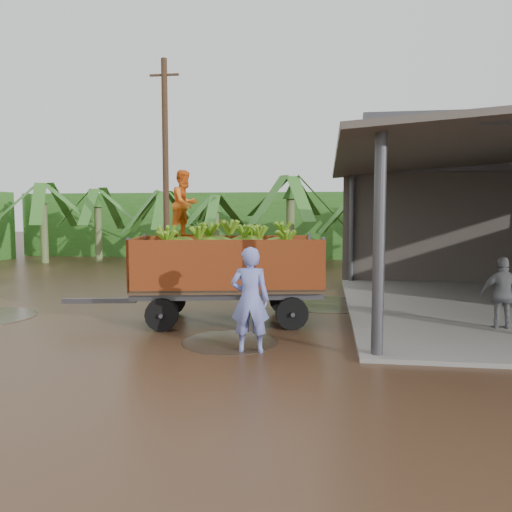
{
  "coord_description": "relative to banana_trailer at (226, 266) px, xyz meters",
  "views": [
    {
      "loc": [
        4.43,
        -12.22,
        2.47
      ],
      "look_at": [
        2.79,
        -0.67,
        1.47
      ],
      "focal_mm": 35.0,
      "sensor_mm": 36.0,
      "label": 1
    }
  ],
  "objects": [
    {
      "name": "ground",
      "position": [
        -2.17,
        1.16,
        -1.27
      ],
      "size": [
        100.0,
        100.0,
        0.0
      ],
      "primitive_type": "plane",
      "color": "black",
      "rests_on": "ground"
    },
    {
      "name": "man_blue",
      "position": [
        0.92,
        -2.42,
        -0.33
      ],
      "size": [
        0.72,
        0.5,
        1.89
      ],
      "primitive_type": "imported",
      "rotation": [
        0.0,
        0.0,
        3.21
      ],
      "color": "#727CD0",
      "rests_on": "ground"
    },
    {
      "name": "utility_pole",
      "position": [
        -4.24,
        8.63,
        3.09
      ],
      "size": [
        1.2,
        0.24,
        8.61
      ],
      "color": "#47301E",
      "rests_on": "ground"
    },
    {
      "name": "hedge_north",
      "position": [
        -4.17,
        17.16,
        0.53
      ],
      "size": [
        22.0,
        3.0,
        3.6
      ],
      "primitive_type": "cube",
      "color": "#2D661E",
      "rests_on": "ground"
    },
    {
      "name": "banana_plants",
      "position": [
        -7.19,
        8.11,
        0.65
      ],
      "size": [
        24.59,
        20.48,
        4.27
      ],
      "color": "#2D661E",
      "rests_on": "ground"
    },
    {
      "name": "banana_trailer",
      "position": [
        0.0,
        0.0,
        0.0
      ],
      "size": [
        5.87,
        2.77,
        3.46
      ],
      "rotation": [
        0.0,
        0.0,
        0.19
      ],
      "color": "#9E3D16",
      "rests_on": "ground"
    },
    {
      "name": "man_grey",
      "position": [
        5.89,
        -0.21,
        -0.48
      ],
      "size": [
        0.94,
        0.42,
        1.57
      ],
      "primitive_type": "imported",
      "rotation": [
        0.0,
        0.0,
        3.19
      ],
      "color": "slate",
      "rests_on": "ground"
    }
  ]
}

